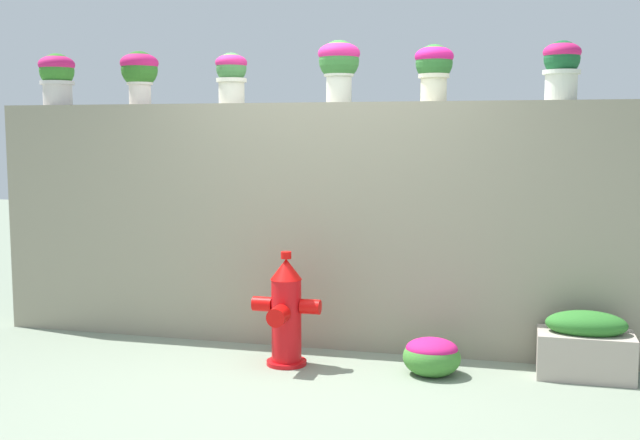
% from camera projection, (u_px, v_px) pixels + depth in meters
% --- Properties ---
extents(ground_plane, '(24.00, 24.00, 0.00)m').
position_uv_depth(ground_plane, '(292.00, 388.00, 5.05)').
color(ground_plane, gray).
extents(stone_wall, '(5.53, 0.37, 1.87)m').
position_uv_depth(stone_wall, '(334.00, 225.00, 6.03)').
color(stone_wall, gray).
rests_on(stone_wall, ground).
extents(potted_plant_0, '(0.30, 0.30, 0.44)m').
position_uv_depth(potted_plant_0, '(57.00, 75.00, 6.52)').
color(potted_plant_0, silver).
rests_on(potted_plant_0, stone_wall).
extents(potted_plant_1, '(0.31, 0.31, 0.43)m').
position_uv_depth(potted_plant_1, '(139.00, 71.00, 6.33)').
color(potted_plant_1, beige).
rests_on(potted_plant_1, stone_wall).
extents(potted_plant_2, '(0.25, 0.25, 0.40)m').
position_uv_depth(potted_plant_2, '(231.00, 73.00, 6.07)').
color(potted_plant_2, beige).
rests_on(potted_plant_2, stone_wall).
extents(potted_plant_3, '(0.32, 0.32, 0.47)m').
position_uv_depth(potted_plant_3, '(339.00, 63.00, 5.90)').
color(potted_plant_3, beige).
rests_on(potted_plant_3, stone_wall).
extents(potted_plant_4, '(0.29, 0.29, 0.42)m').
position_uv_depth(potted_plant_4, '(434.00, 66.00, 5.72)').
color(potted_plant_4, beige).
rests_on(potted_plant_4, stone_wall).
extents(potted_plant_5, '(0.27, 0.27, 0.43)m').
position_uv_depth(potted_plant_5, '(562.00, 65.00, 5.52)').
color(potted_plant_5, silver).
rests_on(potted_plant_5, stone_wall).
extents(fire_hydrant, '(0.50, 0.41, 0.82)m').
position_uv_depth(fire_hydrant, '(286.00, 314.00, 5.52)').
color(fire_hydrant, red).
rests_on(fire_hydrant, ground).
extents(flower_bush_left, '(0.40, 0.36, 0.27)m').
position_uv_depth(flower_bush_left, '(432.00, 355.00, 5.32)').
color(flower_bush_left, '#408332').
rests_on(flower_bush_left, ground).
extents(planter_box, '(0.63, 0.36, 0.46)m').
position_uv_depth(planter_box, '(585.00, 346.00, 5.26)').
color(planter_box, '#AD9E91').
rests_on(planter_box, ground).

